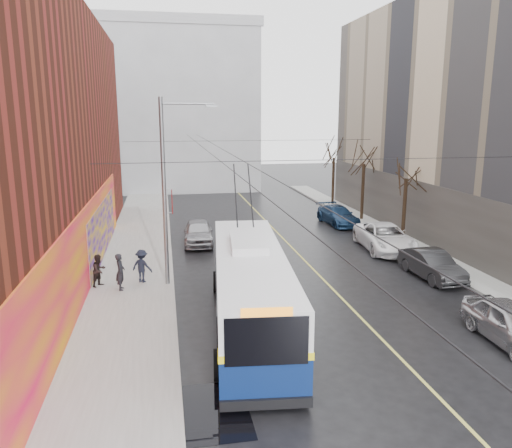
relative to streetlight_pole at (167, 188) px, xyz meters
The scene contains 21 objects.
ground 12.70m from the streetlight_pole, 58.46° to the right, with size 140.00×140.00×0.00m, color black.
sidewalk_left 5.50m from the streetlight_pole, 132.95° to the left, with size 4.00×60.00×0.15m, color gray.
sidewalk_right 16.00m from the streetlight_pole, ahead, with size 2.00×60.00×0.15m, color gray.
lane_line 9.89m from the streetlight_pole, 27.64° to the left, with size 0.12×50.00×0.01m, color #BFB74C.
building_far 35.24m from the streetlight_pole, 89.77° to the left, with size 20.50×12.10×18.00m.
streetlight_pole is the anchor object (origin of this frame).
catenary_wires 6.14m from the streetlight_pole, 52.95° to the left, with size 18.00×60.00×0.22m.
tree_near 16.28m from the streetlight_pole, 21.62° to the left, with size 3.20×3.20×6.40m.
tree_mid 19.96m from the streetlight_pole, 40.65° to the left, with size 3.20×3.20×6.68m.
tree_far 25.09m from the streetlight_pole, 52.88° to the left, with size 3.20×3.20×6.57m.
puddle 11.95m from the streetlight_pole, 86.85° to the right, with size 2.77×3.01×0.01m, color black.
pigeons_flying 4.69m from the streetlight_pole, ahead, with size 4.40×5.04×2.16m.
trolleybus 6.92m from the streetlight_pole, 60.52° to the right, with size 3.81×12.48×5.84m.
parked_car_a 15.40m from the streetlight_pole, 35.31° to the right, with size 1.78×4.43×1.51m, color #A3A2A7.
parked_car_b 13.82m from the streetlight_pole, ahead, with size 1.52×4.36×1.44m, color #272729.
parked_car_c 14.43m from the streetlight_pole, 18.46° to the left, with size 2.67×5.78×1.61m, color white.
parked_car_d 18.02m from the streetlight_pole, 43.12° to the left, with size 1.96×4.83×1.40m, color navy.
following_car 9.17m from the streetlight_pole, 76.63° to the left, with size 1.84×4.56×1.56m, color #9A999E.
pedestrian_a 4.50m from the streetlight_pole, 168.19° to the right, with size 0.64×0.42×1.75m, color black.
pedestrian_b 5.16m from the streetlight_pole, behind, with size 0.76×0.59×1.57m, color black.
pedestrian_c 4.14m from the streetlight_pole, 161.41° to the left, with size 1.06×0.61×1.63m, color black.
Camera 1 is at (-6.26, -13.55, 8.20)m, focal length 35.00 mm.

